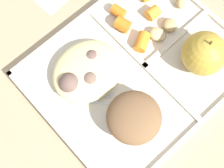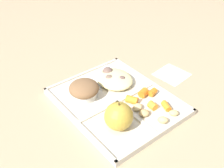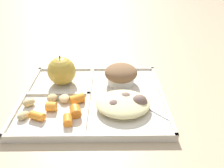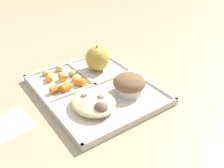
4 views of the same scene
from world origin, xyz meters
The scene contains 18 objects.
ground centered at (0.00, 0.00, 0.00)m, with size 6.00×6.00×0.00m, color tan.
lunch_tray centered at (0.00, 0.00, 0.01)m, with size 0.36×0.30×0.02m.
green_apple centered at (-0.09, 0.07, 0.05)m, with size 0.08×0.08×0.09m.
bran_muffin centered at (0.07, 0.07, 0.04)m, with size 0.09×0.09×0.06m.
carrot_slice_center centered at (-0.04, -0.03, 0.02)m, with size 0.02×0.02×0.03m, color orange.
carrot_slice_back centered at (-0.04, -0.08, 0.03)m, with size 0.02×0.02×0.03m, color orange.
carrot_slice_near_corner centered at (-0.05, -0.11, 0.02)m, with size 0.02×0.02×0.03m, color orange.
carrot_slice_diagonal centered at (-0.12, -0.09, 0.02)m, with size 0.02×0.02×0.03m, color orange.
carrot_slice_small centered at (-0.09, -0.06, 0.02)m, with size 0.02×0.02×0.02m, color orange.
potato_chunk_wedge centered at (-0.10, -0.02, 0.02)m, with size 0.03×0.03×0.02m, color tan.
potato_chunk_large centered at (-0.07, -0.02, 0.02)m, with size 0.03×0.03×0.02m, color tan.
potato_chunk_browned centered at (-0.15, -0.09, 0.02)m, with size 0.03×0.02×0.02m, color tan.
potato_chunk_golden centered at (-0.15, -0.04, 0.02)m, with size 0.03×0.02×0.02m, color tan.
egg_noodle_pile centered at (0.07, -0.05, 0.03)m, with size 0.13×0.11×0.03m, color beige.
meatball_center centered at (0.05, -0.07, 0.03)m, with size 0.03×0.03×0.03m, color brown.
meatball_back centered at (0.11, -0.05, 0.03)m, with size 0.04×0.04×0.04m, color brown.
meatball_side centered at (0.08, -0.04, 0.03)m, with size 0.03×0.03×0.03m, color #755B4C.
plastic_fork centered at (0.12, -0.03, 0.01)m, with size 0.12×0.12×0.00m.
Camera 3 is at (0.04, -0.47, 0.34)m, focal length 34.86 mm.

